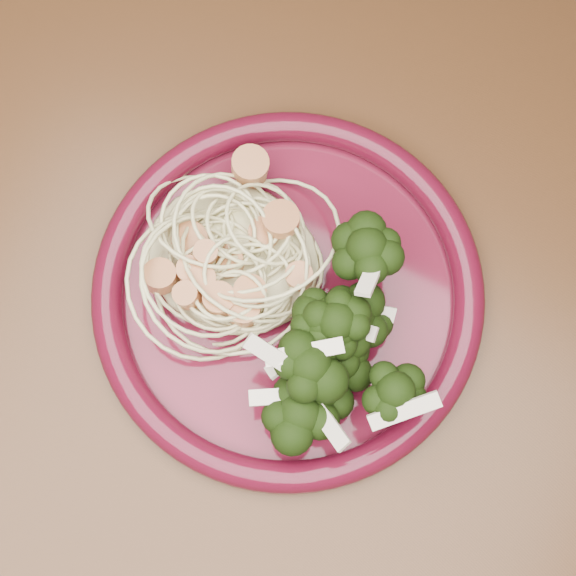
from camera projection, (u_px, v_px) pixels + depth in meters
The scene contains 6 objects.
dining_table at pixel (310, 248), 0.65m from camera, with size 1.20×0.80×0.75m.
dinner_plate at pixel (288, 292), 0.53m from camera, with size 0.29×0.29×0.02m.
spaghetti_pile at pixel (232, 254), 0.53m from camera, with size 0.12×0.10×0.03m, color beige.
scallop_cluster at pixel (229, 237), 0.49m from camera, with size 0.12×0.12×0.04m, color #C67A44, non-canonical shape.
broccoli_pile at pixel (360, 328), 0.50m from camera, with size 0.09×0.15×0.05m, color black.
onion_garnish at pixel (364, 317), 0.47m from camera, with size 0.06×0.09×0.05m, color beige, non-canonical shape.
Camera 1 is at (0.07, -0.19, 1.27)m, focal length 50.00 mm.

